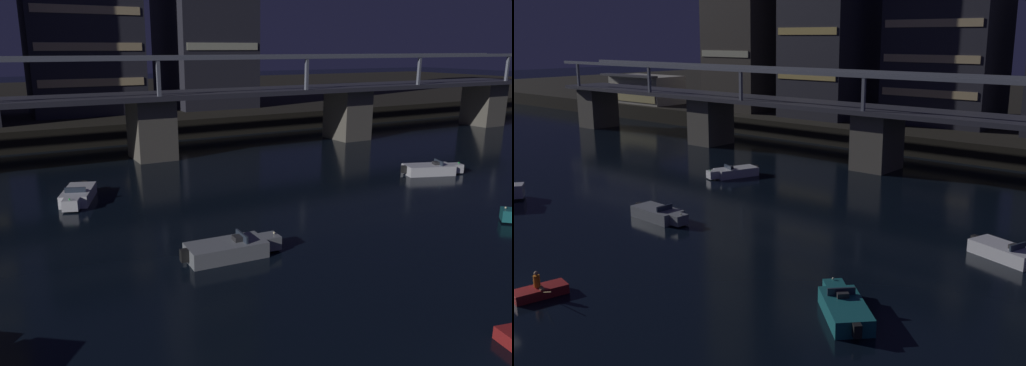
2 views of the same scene
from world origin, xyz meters
TOP-DOWN VIEW (x-y plane):
  - river_bridge at (0.00, 39.02)m, footprint 97.14×6.40m
  - tower_west_tall at (-17.07, 57.04)m, footprint 9.82×12.99m
  - tower_central at (-2.14, 58.94)m, footprint 12.98×9.21m
  - waterfront_pavilion at (-49.30, 50.93)m, footprint 12.40×7.40m
  - speedboat_near_center at (-8.61, 27.78)m, footprint 3.02×5.11m
  - speedboat_near_right at (18.31, 22.11)m, footprint 5.13×2.97m
  - speedboat_mid_left at (-3.51, 14.43)m, footprint 5.22×1.99m
  - speedboat_mid_center at (14.94, 9.81)m, footprint 4.42×4.35m
  - dinghy_with_paddler at (1.94, 2.04)m, footprint 2.58×2.77m

SIDE VIEW (x-z plane):
  - dinghy_with_paddler at x=1.94m, z-range -0.40..0.96m
  - speedboat_near_center at x=-8.61m, z-range -0.17..0.99m
  - speedboat_near_right at x=18.31m, z-range -0.17..0.99m
  - speedboat_mid_left at x=-3.51m, z-range -0.17..0.99m
  - speedboat_mid_center at x=14.94m, z-range -0.17..0.99m
  - river_bridge at x=0.00m, z-range -0.56..8.82m
  - waterfront_pavilion at x=-49.30m, z-range 2.09..6.79m
  - tower_central at x=-2.14m, z-range 2.05..22.65m
  - tower_west_tall at x=-17.07m, z-range 2.05..30.56m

